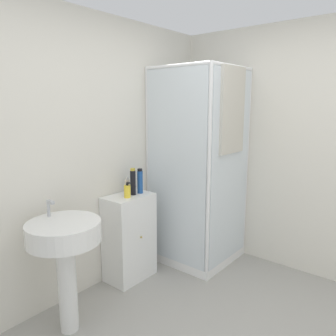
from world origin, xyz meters
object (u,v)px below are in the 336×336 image
Objects in this scene: shampoo_bottle_blue at (140,181)px; lotion_bottle_white at (127,187)px; sink at (65,246)px; soap_dispenser at (127,191)px; shampoo_bottle_tall_black at (133,182)px.

shampoo_bottle_blue is 1.44× the size of lotion_bottle_white.
sink reaches higher than soap_dispenser.
lotion_bottle_white is (-0.10, 0.08, -0.05)m from shampoo_bottle_blue.
soap_dispenser is 0.13m from lotion_bottle_white.
lotion_bottle_white is (0.09, 0.10, 0.01)m from soap_dispenser.
shampoo_bottle_blue reaches higher than soap_dispenser.
shampoo_bottle_blue reaches higher than lotion_bottle_white.
lotion_bottle_white reaches higher than sink.
shampoo_bottle_blue is at bearing 5.58° from soap_dispenser.
sink is at bearing -168.42° from shampoo_bottle_tall_black.
sink is at bearing -169.93° from shampoo_bottle_blue.
lotion_bottle_white is at bearing 46.88° from soap_dispenser.
shampoo_bottle_tall_black is at bearing -80.18° from lotion_bottle_white.
shampoo_bottle_tall_black is 1.54× the size of lotion_bottle_white.
sink is 1.03m from shampoo_bottle_blue.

